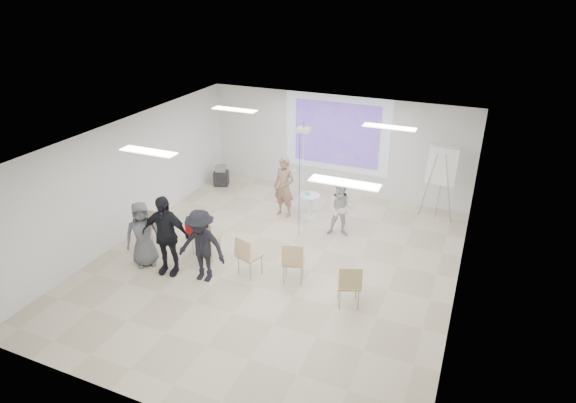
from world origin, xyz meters
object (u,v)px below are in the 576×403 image
at_px(pedestal_table, 310,205).
at_px(av_cart, 221,176).
at_px(audience_outer, 142,231).
at_px(chair_left_inner, 206,237).
at_px(audience_left, 165,230).
at_px(chair_left_mid, 199,234).
at_px(chair_far_left, 159,223).
at_px(chair_right_far, 349,283).
at_px(player_left, 284,183).
at_px(chair_center, 247,254).
at_px(flipchart_easel, 442,166).
at_px(player_right, 341,206).
at_px(audience_mid, 201,241).
at_px(laptop, 209,237).
at_px(chair_right_inner, 293,260).

relative_size(pedestal_table, av_cart, 1.11).
bearing_deg(audience_outer, pedestal_table, 12.35).
distance_m(chair_left_inner, audience_left, 1.06).
bearing_deg(chair_left_mid, audience_outer, -158.86).
xyz_separation_m(chair_far_left, chair_right_far, (5.05, -0.62, 0.02)).
bearing_deg(player_left, pedestal_table, 19.33).
height_order(chair_left_mid, chair_center, chair_center).
xyz_separation_m(player_left, chair_left_mid, (-1.06, -2.65, -0.45)).
distance_m(chair_right_far, av_cart, 7.06).
bearing_deg(chair_center, flipchart_easel, 69.15).
bearing_deg(flipchart_easel, av_cart, -170.58).
height_order(player_right, audience_mid, audience_mid).
xyz_separation_m(chair_left_inner, audience_left, (-0.52, -0.79, 0.48)).
bearing_deg(chair_left_mid, pedestal_table, 33.17).
distance_m(player_right, audience_outer, 4.84).
xyz_separation_m(player_right, flipchart_easel, (2.14, 1.89, 0.74)).
distance_m(player_right, chair_left_inner, 3.46).
xyz_separation_m(laptop, audience_mid, (0.36, -0.85, 0.42)).
xyz_separation_m(audience_mid, audience_outer, (-1.57, 0.01, -0.08)).
bearing_deg(audience_left, pedestal_table, 52.92).
xyz_separation_m(player_right, audience_left, (-3.05, -3.14, 0.26)).
xyz_separation_m(laptop, flipchart_easel, (4.67, 4.14, 1.02)).
bearing_deg(audience_mid, av_cart, 112.61).
bearing_deg(player_right, pedestal_table, 139.21).
relative_size(player_left, chair_left_inner, 1.93).
distance_m(audience_outer, flipchart_easel, 7.73).
distance_m(player_left, flipchart_easel, 4.21).
bearing_deg(player_right, chair_left_inner, -148.07).
bearing_deg(av_cart, chair_left_mid, -85.49).
relative_size(chair_far_left, laptop, 2.59).
xyz_separation_m(pedestal_table, chair_right_inner, (0.76, -3.06, 0.19)).
bearing_deg(chair_far_left, chair_left_inner, -7.02).
height_order(chair_left_inner, audience_left, audience_left).
relative_size(pedestal_table, chair_left_inner, 0.74).
relative_size(flipchart_easel, av_cart, 3.16).
height_order(player_left, audience_outer, player_left).
distance_m(chair_center, flipchart_easel, 5.77).
height_order(player_right, audience_left, audience_left).
bearing_deg(pedestal_table, chair_right_far, -58.15).
xyz_separation_m(player_left, chair_left_inner, (-0.76, -2.83, -0.38)).
bearing_deg(chair_right_far, chair_right_inner, 143.55).
relative_size(pedestal_table, player_right, 0.46).
bearing_deg(player_right, av_cart, 148.99).
bearing_deg(pedestal_table, player_right, -29.74).
distance_m(player_right, chair_right_far, 3.00).
bearing_deg(player_left, chair_far_left, -121.63).
bearing_deg(chair_right_inner, player_right, 67.13).
bearing_deg(audience_left, flipchart_easel, 34.87).
xyz_separation_m(pedestal_table, chair_far_left, (-2.93, -2.79, 0.17)).
relative_size(laptop, audience_outer, 0.21).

